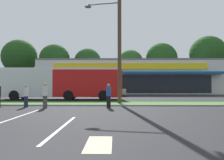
# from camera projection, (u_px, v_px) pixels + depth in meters

# --- Properties ---
(grass_median) EXTENTS (56.00, 2.20, 0.12)m
(grass_median) POSITION_uv_depth(u_px,v_px,m) (80.00, 104.00, 16.65)
(grass_median) COLOR #427A2D
(grass_median) RESTS_ON ground_plane
(curb_lip) EXTENTS (56.00, 0.24, 0.12)m
(curb_lip) POSITION_uv_depth(u_px,v_px,m) (78.00, 105.00, 15.43)
(curb_lip) COLOR #99968C
(curb_lip) RESTS_ON ground_plane
(parking_stripe_1) EXTENTS (0.12, 4.80, 0.01)m
(parking_stripe_1) POSITION_uv_depth(u_px,v_px,m) (22.00, 116.00, 10.67)
(parking_stripe_1) COLOR silver
(parking_stripe_1) RESTS_ON ground_plane
(parking_stripe_2) EXTENTS (0.12, 4.80, 0.01)m
(parking_stripe_2) POSITION_uv_depth(u_px,v_px,m) (62.00, 127.00, 7.76)
(parking_stripe_2) COLOR silver
(parking_stripe_2) RESTS_ON ground_plane
(lot_arrow) EXTENTS (0.70, 1.60, 0.01)m
(lot_arrow) POSITION_uv_depth(u_px,v_px,m) (99.00, 144.00, 5.62)
(lot_arrow) COLOR beige
(lot_arrow) RESTS_ON ground_plane
(storefront_building) EXTENTS (29.94, 13.78, 5.68)m
(storefront_building) POSITION_uv_depth(u_px,v_px,m) (128.00, 77.00, 38.85)
(storefront_building) COLOR beige
(storefront_building) RESTS_ON ground_plane
(tree_far_left) EXTENTS (8.20, 8.20, 12.23)m
(tree_far_left) POSITION_uv_depth(u_px,v_px,m) (20.00, 57.00, 50.06)
(tree_far_left) COLOR #473323
(tree_far_left) RESTS_ON ground_plane
(tree_left) EXTENTS (6.89, 6.89, 10.67)m
(tree_left) POSITION_uv_depth(u_px,v_px,m) (55.00, 59.00, 47.56)
(tree_left) COLOR #473323
(tree_left) RESTS_ON ground_plane
(tree_mid_left) EXTENTS (6.25, 6.25, 9.86)m
(tree_mid_left) POSITION_uv_depth(u_px,v_px,m) (88.00, 62.00, 48.38)
(tree_mid_left) COLOR #473323
(tree_mid_left) RESTS_ON ground_plane
(tree_mid) EXTENTS (5.92, 5.92, 9.63)m
(tree_mid) POSITION_uv_depth(u_px,v_px,m) (130.00, 63.00, 48.93)
(tree_mid) COLOR #473323
(tree_mid) RESTS_ON ground_plane
(tree_mid_right) EXTENTS (7.29, 7.29, 11.20)m
(tree_mid_right) POSITION_uv_depth(u_px,v_px,m) (161.00, 59.00, 48.86)
(tree_mid_right) COLOR #473323
(tree_mid_right) RESTS_ON ground_plane
(tree_right) EXTENTS (7.90, 7.90, 12.27)m
(tree_right) POSITION_uv_depth(u_px,v_px,m) (208.00, 54.00, 46.44)
(tree_right) COLOR #473323
(tree_right) RESTS_ON ground_plane
(utility_pole) EXTENTS (3.12, 2.39, 11.26)m
(utility_pole) POSITION_uv_depth(u_px,v_px,m) (118.00, 29.00, 16.65)
(utility_pole) COLOR #4C3826
(utility_pole) RESTS_ON ground_plane
(city_bus) EXTENTS (12.60, 2.88, 3.25)m
(city_bus) POSITION_uv_depth(u_px,v_px,m) (62.00, 83.00, 21.83)
(city_bus) COLOR #B71414
(city_bus) RESTS_ON ground_plane
(car_0) EXTENTS (4.44, 2.02, 1.39)m
(car_0) POSITION_uv_depth(u_px,v_px,m) (109.00, 91.00, 27.70)
(car_0) COLOR #9E998C
(car_0) RESTS_ON ground_plane
(pedestrian_by_pole) EXTENTS (0.34, 0.34, 1.69)m
(pedestrian_by_pole) POSITION_uv_depth(u_px,v_px,m) (45.00, 95.00, 14.12)
(pedestrian_by_pole) COLOR #47423D
(pedestrian_by_pole) RESTS_ON ground_plane
(pedestrian_mid) EXTENTS (0.33, 0.33, 1.63)m
(pedestrian_mid) POSITION_uv_depth(u_px,v_px,m) (109.00, 96.00, 14.23)
(pedestrian_mid) COLOR black
(pedestrian_mid) RESTS_ON ground_plane
(pedestrian_far) EXTENTS (0.32, 0.32, 1.57)m
(pedestrian_far) POSITION_uv_depth(u_px,v_px,m) (26.00, 96.00, 14.65)
(pedestrian_far) COLOR #1E2338
(pedestrian_far) RESTS_ON ground_plane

